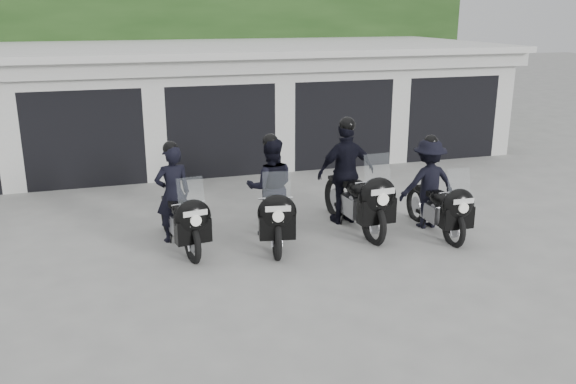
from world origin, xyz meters
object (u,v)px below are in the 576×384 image
object	(u,v)px
police_bike_a	(178,205)
police_bike_d	(432,189)
police_bike_b	(272,195)
police_bike_c	(351,180)

from	to	relation	value
police_bike_a	police_bike_d	world-z (taller)	police_bike_a
police_bike_b	police_bike_c	world-z (taller)	police_bike_c
police_bike_a	police_bike_c	world-z (taller)	police_bike_c
police_bike_c	police_bike_d	world-z (taller)	police_bike_c
police_bike_d	police_bike_a	bearing A→B (deg)	174.45
police_bike_a	police_bike_d	distance (m)	4.52
police_bike_a	police_bike_d	size ratio (longest dim) A/B	1.02
police_bike_a	police_bike_b	xyz separation A→B (m)	(1.59, -0.12, 0.07)
police_bike_a	police_bike_c	xyz separation A→B (m)	(3.16, 0.11, 0.15)
police_bike_a	police_bike_d	bearing A→B (deg)	-15.74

